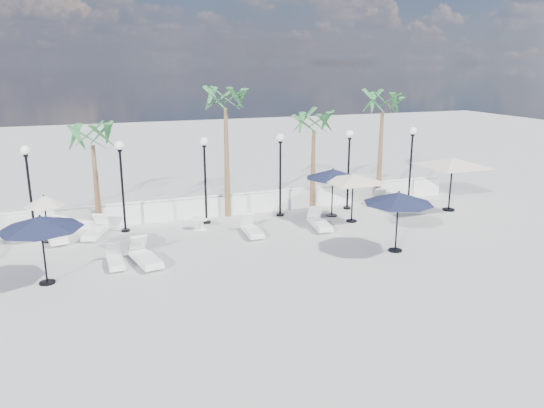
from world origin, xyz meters
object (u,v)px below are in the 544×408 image
object	(u,v)px
parasol_cream_sq_a	(353,175)
parasol_cream_small	(44,201)
lounger_3	(56,234)
lounger_4	(115,260)
lounger_5	(252,229)
parasol_navy_mid	(333,174)
lounger_6	(386,202)
lounger_1	(145,257)
lounger_7	(320,223)
lounger_0	(96,231)
parasol_navy_left	(40,223)
parasol_navy_right	(398,198)
parasol_cream_sq_b	(453,158)

from	to	relation	value
parasol_cream_sq_a	parasol_cream_small	world-z (taller)	parasol_cream_sq_a
lounger_3	parasol_cream_sq_a	distance (m)	12.66
parasol_cream_sq_a	lounger_4	bearing A→B (deg)	-169.44
lounger_5	parasol_navy_mid	bearing A→B (deg)	20.41
lounger_6	lounger_1	bearing A→B (deg)	-156.21
parasol_cream_small	lounger_4	bearing A→B (deg)	-57.24
lounger_4	lounger_6	distance (m)	13.57
lounger_3	lounger_6	bearing A→B (deg)	-9.94
parasol_navy_mid	parasol_cream_small	xyz separation A→B (m)	(-12.25, 0.58, -0.35)
lounger_4	lounger_7	distance (m)	8.74
lounger_0	parasol_navy_mid	distance (m)	10.60
lounger_0	lounger_5	distance (m)	6.41
parasol_navy_left	parasol_cream_small	world-z (taller)	parasol_navy_left
parasol_cream_sq_a	lounger_6	bearing A→B (deg)	30.30
lounger_0	lounger_5	size ratio (longest dim) A/B	1.07
parasol_navy_left	parasol_cream_sq_a	distance (m)	12.86
lounger_6	parasol_cream_sq_a	size ratio (longest dim) A/B	0.42
lounger_1	parasol_cream_sq_a	size ratio (longest dim) A/B	0.45
parasol_navy_right	lounger_5	bearing A→B (deg)	140.34
lounger_0	parasol_cream_sq_a	world-z (taller)	parasol_cream_sq_a
parasol_navy_left	parasol_cream_sq_b	xyz separation A→B (m)	(17.87, 2.87, 0.51)
lounger_3	lounger_4	world-z (taller)	lounger_3
parasol_cream_sq_b	lounger_0	bearing A→B (deg)	174.23
parasol_cream_sq_a	parasol_cream_sq_b	world-z (taller)	parasol_cream_sq_b
lounger_3	lounger_6	size ratio (longest dim) A/B	1.07
lounger_0	parasol_cream_small	size ratio (longest dim) A/B	1.03
lounger_5	lounger_4	bearing A→B (deg)	-160.88
lounger_4	parasol_cream_sq_a	size ratio (longest dim) A/B	0.35
lounger_5	parasol_cream_sq_b	world-z (taller)	parasol_cream_sq_b
parasol_navy_mid	lounger_3	bearing A→B (deg)	177.12
parasol_cream_small	parasol_navy_mid	bearing A→B (deg)	-2.71
lounger_3	parasol_navy_right	world-z (taller)	parasol_navy_right
parasol_cream_sq_a	parasol_cream_small	bearing A→B (deg)	172.41
lounger_6	parasol_navy_right	size ratio (longest dim) A/B	0.76
lounger_6	parasol_cream_sq_b	xyz separation A→B (m)	(2.57, -1.53, 2.31)
parasol_cream_sq_a	lounger_3	bearing A→B (deg)	172.14
lounger_5	lounger_6	size ratio (longest dim) A/B	0.93
lounger_7	parasol_cream_sq_a	bearing A→B (deg)	20.33
lounger_1	parasol_navy_right	xyz separation A→B (m)	(9.06, -1.89, 1.81)
lounger_7	parasol_navy_mid	size ratio (longest dim) A/B	0.79
lounger_5	parasol_navy_right	distance (m)	6.13
lounger_0	lounger_7	size ratio (longest dim) A/B	0.98
lounger_3	parasol_cream_sq_b	xyz separation A→B (m)	(17.72, -1.64, 2.29)
parasol_navy_left	parasol_cream_sq_a	xyz separation A→B (m)	(12.55, 2.80, 0.11)
parasol_cream_sq_a	lounger_0	bearing A→B (deg)	171.07
lounger_1	lounger_3	world-z (taller)	lounger_1
parasol_cream_sq_b	parasol_navy_mid	bearing A→B (deg)	169.80
lounger_4	parasol_navy_mid	bearing A→B (deg)	15.55
lounger_7	parasol_cream_sq_b	xyz separation A→B (m)	(7.07, 0.47, 2.31)
parasol_navy_right	lounger_3	bearing A→B (deg)	154.69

